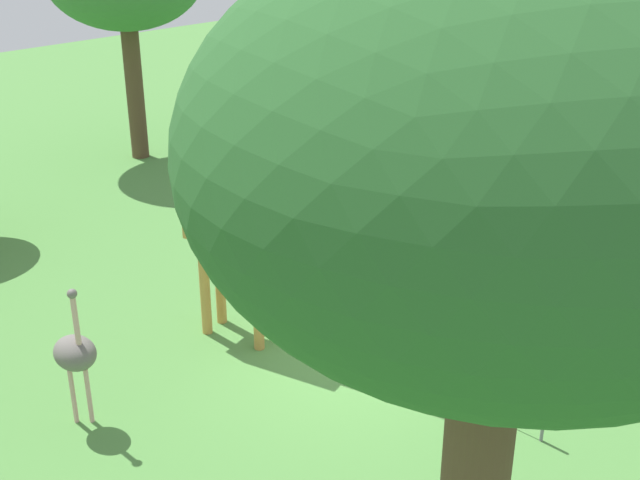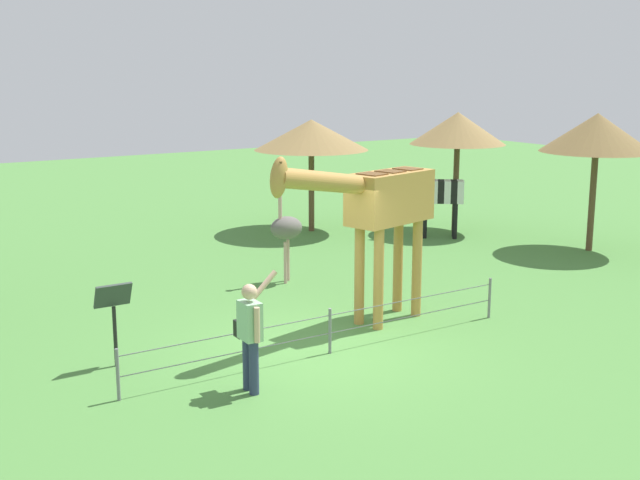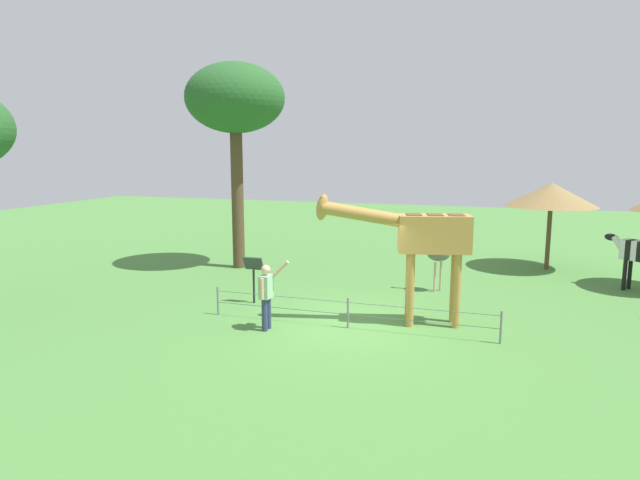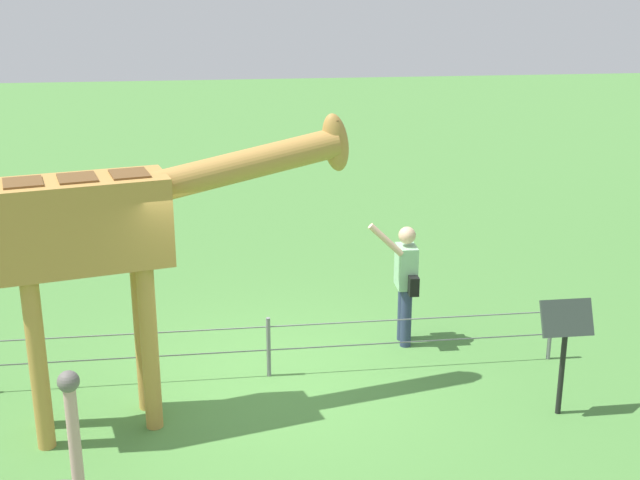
% 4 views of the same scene
% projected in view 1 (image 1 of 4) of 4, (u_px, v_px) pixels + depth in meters
% --- Properties ---
extents(ground_plane, '(60.00, 60.00, 0.00)m').
position_uv_depth(ground_plane, '(347.00, 357.00, 13.61)').
color(ground_plane, '#4C843D').
extents(giraffe, '(3.75, 1.35, 3.21)m').
position_uv_depth(giraffe, '(251.00, 226.00, 13.30)').
color(giraffe, '#BC8942').
rests_on(giraffe, ground_plane).
extents(visitor, '(0.66, 0.58, 1.69)m').
position_uv_depth(visitor, '(473.00, 327.00, 12.73)').
color(visitor, navy).
rests_on(visitor, ground_plane).
extents(ostrich, '(0.70, 0.56, 2.25)m').
position_uv_depth(ostrich, '(75.00, 353.00, 11.50)').
color(ostrich, '#CC9E93').
rests_on(ostrich, ground_plane).
extents(tree_east, '(3.47, 3.47, 7.24)m').
position_uv_depth(tree_east, '(505.00, 168.00, 4.23)').
color(tree_east, brown).
rests_on(tree_east, ground_plane).
extents(info_sign, '(0.56, 0.21, 1.32)m').
position_uv_depth(info_sign, '(470.00, 414.00, 10.57)').
color(info_sign, black).
rests_on(info_sign, ground_plane).
extents(wire_fence, '(7.05, 0.05, 0.75)m').
position_uv_depth(wire_fence, '(356.00, 332.00, 13.59)').
color(wire_fence, slate).
rests_on(wire_fence, ground_plane).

